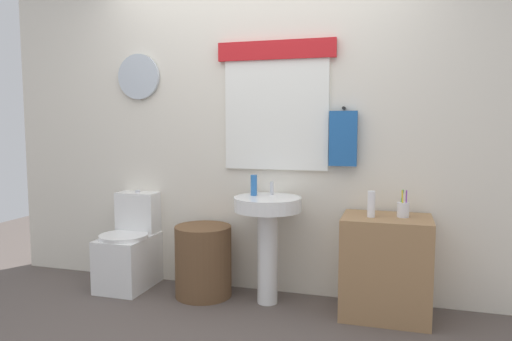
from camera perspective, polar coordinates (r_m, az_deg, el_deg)
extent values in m
cube|color=silver|center=(3.72, 0.36, 5.35)|extent=(4.40, 0.10, 2.60)
cube|color=white|center=(3.61, 2.42, 6.77)|extent=(0.81, 0.03, 0.84)
cube|color=red|center=(3.64, 2.39, 14.34)|extent=(0.91, 0.04, 0.14)
cylinder|color=silver|center=(4.07, -13.98, 10.93)|extent=(0.37, 0.03, 0.37)
cylinder|color=black|center=(3.51, 10.57, 7.42)|extent=(0.02, 0.06, 0.02)
cube|color=#235BA3|center=(3.49, 10.47, 3.82)|extent=(0.20, 0.05, 0.40)
cube|color=white|center=(4.02, -15.15, -10.60)|extent=(0.36, 0.50, 0.42)
cylinder|color=white|center=(3.91, -15.70, -7.66)|extent=(0.38, 0.38, 0.03)
cube|color=white|center=(4.07, -14.03, -4.91)|extent=(0.34, 0.18, 0.33)
cylinder|color=silver|center=(4.04, -14.09, -2.44)|extent=(0.04, 0.04, 0.02)
cylinder|color=brown|center=(3.71, -6.39, -10.80)|extent=(0.43, 0.43, 0.54)
cylinder|color=white|center=(3.53, 1.40, -10.40)|extent=(0.15, 0.15, 0.69)
cylinder|color=white|center=(3.44, 1.41, -4.06)|extent=(0.49, 0.49, 0.10)
cylinder|color=silver|center=(3.54, 1.93, -2.15)|extent=(0.03, 0.03, 0.10)
cube|color=#9E754C|center=(3.41, 15.37, -11.13)|extent=(0.59, 0.44, 0.69)
cylinder|color=#2D6BB7|center=(3.50, -0.27, -1.79)|extent=(0.05, 0.05, 0.15)
cylinder|color=white|center=(3.28, 13.75, -3.96)|extent=(0.05, 0.05, 0.18)
cylinder|color=silver|center=(3.34, 17.34, -4.55)|extent=(0.08, 0.08, 0.10)
cylinder|color=purple|center=(3.33, 17.67, -3.80)|extent=(0.01, 0.03, 0.18)
cylinder|color=green|center=(3.35, 17.14, -3.75)|extent=(0.03, 0.03, 0.18)
cylinder|color=yellow|center=(3.32, 17.27, -3.84)|extent=(0.02, 0.01, 0.18)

